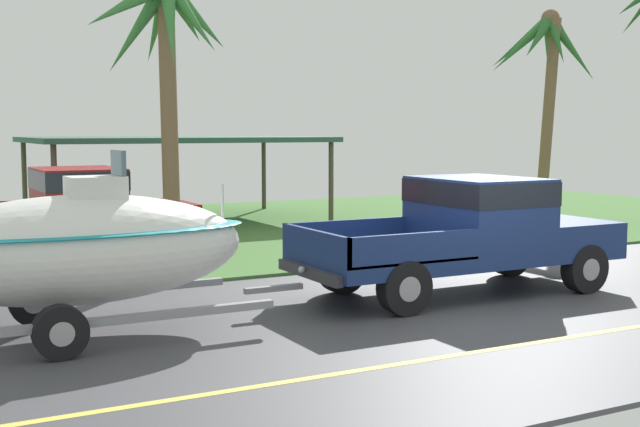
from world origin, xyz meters
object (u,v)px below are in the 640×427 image
Objects in this scene: carport_awning at (175,141)px; palm_tree_near_left at (546,62)px; boat_on_trailer at (79,249)px; parked_pickup_background at (77,209)px; pickup_truck_towing at (476,229)px; palm_tree_near_right at (165,45)px.

carport_awning is 10.36m from palm_tree_near_left.
boat_on_trailer is 13.07m from carport_awning.
parked_pickup_background is 0.69× the size of carport_awning.
parked_pickup_background is at bearing 128.48° from pickup_truck_towing.
pickup_truck_towing is 12.06m from carport_awning.
boat_on_trailer is (-6.39, 0.00, 0.10)m from pickup_truck_towing.
pickup_truck_towing is 10.07m from palm_tree_near_left.
palm_tree_near_left reaches higher than pickup_truck_towing.
parked_pickup_background is (-5.09, 6.41, 0.00)m from pickup_truck_towing.
carport_awning reaches higher than boat_on_trailer.
carport_awning is at bearing 66.42° from boat_on_trailer.
palm_tree_near_left is (12.27, -0.22, 3.40)m from parked_pickup_background.
palm_tree_near_right reaches higher than carport_awning.
pickup_truck_towing is 6.39m from boat_on_trailer.
parked_pickup_background is 0.95× the size of palm_tree_near_left.
carport_awning is at bearing 145.52° from palm_tree_near_left.
carport_awning is (-1.18, 11.93, 1.30)m from pickup_truck_towing.
boat_on_trailer is at bearing -155.50° from palm_tree_near_left.
parked_pickup_background is at bearing -125.28° from carport_awning.
boat_on_trailer is 1.01× the size of palm_tree_near_right.
boat_on_trailer is at bearing -101.47° from parked_pickup_background.
palm_tree_near_right is (2.51, 4.20, 3.04)m from boat_on_trailer.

